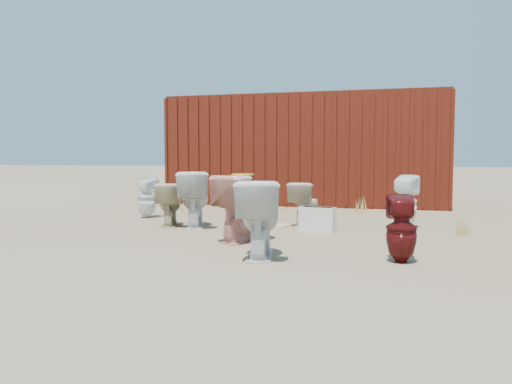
% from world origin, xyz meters
% --- Properties ---
extents(ground, '(100.00, 100.00, 0.00)m').
position_xyz_m(ground, '(0.00, 0.00, 0.00)').
color(ground, brown).
rests_on(ground, ground).
extents(shipping_container, '(6.00, 2.40, 2.40)m').
position_xyz_m(shipping_container, '(0.00, 5.20, 1.20)').
color(shipping_container, '#4C120C').
rests_on(shipping_container, ground).
extents(toilet_front_a, '(0.70, 0.93, 0.84)m').
position_xyz_m(toilet_front_a, '(-1.00, 0.69, 0.42)').
color(toilet_front_a, white).
rests_on(toilet_front_a, ground).
extents(toilet_front_pink, '(0.79, 0.94, 0.83)m').
position_xyz_m(toilet_front_pink, '(0.13, -0.36, 0.41)').
color(toilet_front_pink, tan).
rests_on(toilet_front_pink, ground).
extents(toilet_front_c, '(0.60, 0.87, 0.82)m').
position_xyz_m(toilet_front_c, '(0.53, -1.27, 0.41)').
color(toilet_front_c, white).
rests_on(toilet_front_c, ground).
extents(toilet_front_maroon, '(0.34, 0.34, 0.67)m').
position_xyz_m(toilet_front_maroon, '(1.98, -1.17, 0.34)').
color(toilet_front_maroon, '#550E0F').
rests_on(toilet_front_maroon, ground).
extents(toilet_back_a, '(0.41, 0.42, 0.69)m').
position_xyz_m(toilet_back_a, '(-2.22, 1.52, 0.34)').
color(toilet_back_a, white).
rests_on(toilet_back_a, ground).
extents(toilet_back_beige_left, '(0.55, 0.73, 0.66)m').
position_xyz_m(toilet_back_beige_left, '(-1.40, 0.69, 0.33)').
color(toilet_back_beige_left, beige).
rests_on(toilet_back_beige_left, ground).
extents(toilet_back_beige_right, '(0.47, 0.70, 0.67)m').
position_xyz_m(toilet_back_beige_right, '(0.59, 1.31, 0.33)').
color(toilet_back_beige_right, beige).
rests_on(toilet_back_beige_right, ground).
extents(toilet_back_yellowlid, '(0.47, 0.76, 0.74)m').
position_xyz_m(toilet_back_yellowlid, '(-0.54, 1.75, 0.37)').
color(toilet_back_yellowlid, silver).
rests_on(toilet_back_yellowlid, ground).
extents(toilet_back_e, '(0.46, 0.47, 0.79)m').
position_xyz_m(toilet_back_e, '(2.07, 1.32, 0.39)').
color(toilet_back_e, white).
rests_on(toilet_back_e, ground).
extents(yellow_lid, '(0.38, 0.47, 0.02)m').
position_xyz_m(yellow_lid, '(-0.54, 1.75, 0.76)').
color(yellow_lid, gold).
rests_on(yellow_lid, toilet_back_yellowlid).
extents(loose_tank, '(0.53, 0.29, 0.35)m').
position_xyz_m(loose_tank, '(0.88, 0.67, 0.17)').
color(loose_tank, silver).
rests_on(loose_tank, ground).
extents(loose_lid_near, '(0.51, 0.58, 0.02)m').
position_xyz_m(loose_lid_near, '(0.19, 1.08, 0.01)').
color(loose_lid_near, beige).
rests_on(loose_lid_near, ground).
extents(loose_lid_far, '(0.37, 0.48, 0.02)m').
position_xyz_m(loose_lid_far, '(-0.38, 3.50, 0.01)').
color(loose_lid_far, beige).
rests_on(loose_lid_far, ground).
extents(weed_clump_a, '(0.36, 0.36, 0.30)m').
position_xyz_m(weed_clump_a, '(-2.12, 2.70, 0.15)').
color(weed_clump_a, '#A49041').
rests_on(weed_clump_a, ground).
extents(weed_clump_b, '(0.32, 0.32, 0.31)m').
position_xyz_m(weed_clump_b, '(0.27, 2.93, 0.16)').
color(weed_clump_b, '#A49041').
rests_on(weed_clump_b, ground).
extents(weed_clump_c, '(0.36, 0.36, 0.28)m').
position_xyz_m(weed_clump_c, '(2.03, 2.65, 0.14)').
color(weed_clump_c, '#A49041').
rests_on(weed_clump_c, ground).
extents(weed_clump_d, '(0.30, 0.30, 0.24)m').
position_xyz_m(weed_clump_d, '(-0.95, 3.50, 0.12)').
color(weed_clump_d, '#A49041').
rests_on(weed_clump_d, ground).
extents(weed_clump_e, '(0.34, 0.34, 0.29)m').
position_xyz_m(weed_clump_e, '(1.26, 3.44, 0.15)').
color(weed_clump_e, '#A49041').
rests_on(weed_clump_e, ground).
extents(weed_clump_f, '(0.28, 0.28, 0.27)m').
position_xyz_m(weed_clump_f, '(2.80, 0.74, 0.14)').
color(weed_clump_f, '#A49041').
rests_on(weed_clump_f, ground).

